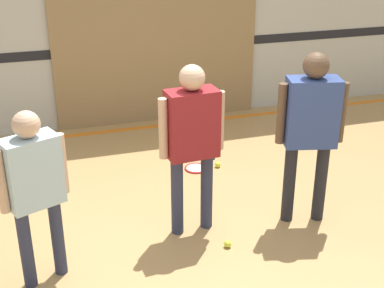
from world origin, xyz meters
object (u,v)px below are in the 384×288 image
tennis_ball_by_spare_racket (218,165)px  person_student_left (34,181)px  tennis_ball_near_instructor (228,244)px  person_student_right (311,121)px  racket_spare_on_floor (197,167)px  person_instructor (192,133)px

tennis_ball_by_spare_racket → person_student_left: bearing=-143.3°
tennis_ball_near_instructor → tennis_ball_by_spare_racket: 1.58m
person_student_right → racket_spare_on_floor: bearing=-50.7°
person_student_right → racket_spare_on_floor: (-0.63, 1.32, -0.99)m
person_student_left → person_student_right: size_ratio=0.88×
tennis_ball_near_instructor → tennis_ball_by_spare_racket: bearing=73.4°
tennis_ball_near_instructor → person_instructor: bearing=119.6°
racket_spare_on_floor → person_instructor: bearing=-142.9°
person_instructor → tennis_ball_by_spare_racket: (0.66, 1.14, -0.93)m
person_instructor → person_student_right: size_ratio=0.97×
person_student_left → tennis_ball_by_spare_racket: size_ratio=21.69×
person_student_left → racket_spare_on_floor: bearing=19.3°
person_instructor → person_student_right: 1.07m
racket_spare_on_floor → person_student_left: bearing=-172.0°
tennis_ball_near_instructor → tennis_ball_by_spare_racket: same height
person_instructor → tennis_ball_near_instructor: bearing=-64.6°
person_student_left → racket_spare_on_floor: 2.49m
person_instructor → racket_spare_on_floor: person_instructor is taller
person_student_left → tennis_ball_by_spare_racket: (2.00, 1.49, -0.85)m
person_instructor → person_student_left: bearing=-169.6°
person_instructor → tennis_ball_near_instructor: (0.21, -0.37, -0.93)m
person_student_right → person_instructor: bearing=6.5°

